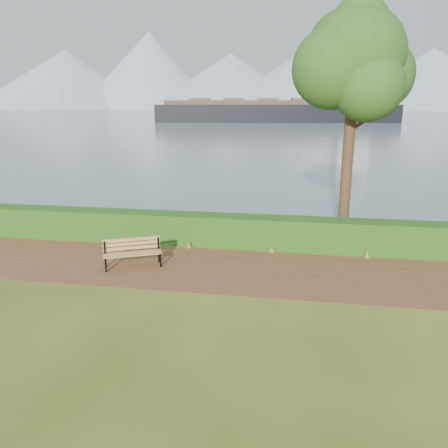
# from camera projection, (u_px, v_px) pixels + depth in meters

# --- Properties ---
(ground) EXTENTS (140.00, 140.00, 0.00)m
(ground) POSITION_uv_depth(u_px,v_px,m) (210.00, 273.00, 12.14)
(ground) COLOR #485418
(ground) RESTS_ON ground
(path) EXTENTS (40.00, 3.40, 0.01)m
(path) POSITION_uv_depth(u_px,v_px,m) (212.00, 269.00, 12.42)
(path) COLOR #50341B
(path) RESTS_ON ground
(hedge) EXTENTS (32.00, 0.85, 1.00)m
(hedge) POSITION_uv_depth(u_px,v_px,m) (225.00, 230.00, 14.48)
(hedge) COLOR #1B4313
(hedge) RESTS_ON ground
(water) EXTENTS (700.00, 510.00, 0.00)m
(water) POSITION_uv_depth(u_px,v_px,m) (296.00, 112.00, 259.34)
(water) COLOR slate
(water) RESTS_ON ground
(mountains) EXTENTS (585.00, 190.00, 70.00)m
(mountains) POSITION_uv_depth(u_px,v_px,m) (289.00, 78.00, 392.34)
(mountains) COLOR #849AB0
(mountains) RESTS_ON ground
(bench) EXTENTS (1.67, 1.11, 0.82)m
(bench) POSITION_uv_depth(u_px,v_px,m) (132.00, 251.00, 12.52)
(bench) COLOR black
(bench) RESTS_ON ground
(tree) EXTENTS (3.89, 3.25, 7.79)m
(tree) POSITION_uv_depth(u_px,v_px,m) (355.00, 63.00, 13.66)
(tree) COLOR #382017
(tree) RESTS_ON ground
(cargo_ship) EXTENTS (62.77, 17.79, 18.83)m
(cargo_ship) POSITION_uv_depth(u_px,v_px,m) (284.00, 111.00, 113.64)
(cargo_ship) COLOR black
(cargo_ship) RESTS_ON ground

